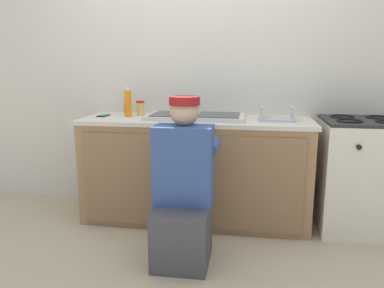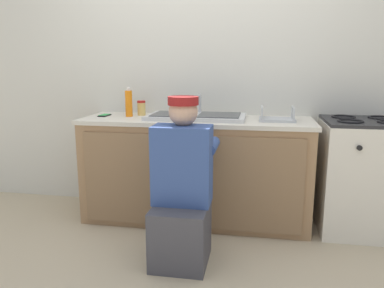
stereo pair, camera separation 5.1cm
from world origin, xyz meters
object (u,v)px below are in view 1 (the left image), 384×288
object	(u,v)px
dish_rack_tray	(277,118)
condiment_jar	(141,108)
stove_range	(359,175)
plumber_person	(183,195)
sink_double_basin	(196,116)
soap_bottle_orange	(128,103)
spice_bottle_pepper	(126,108)
cell_phone	(103,115)

from	to	relation	value
dish_rack_tray	condiment_jar	xyz separation A→B (m)	(-1.16, 0.14, 0.04)
stove_range	plumber_person	xyz separation A→B (m)	(-1.29, -0.72, 0.01)
sink_double_basin	stove_range	bearing A→B (deg)	-0.09
soap_bottle_orange	condiment_jar	xyz separation A→B (m)	(0.08, 0.10, -0.05)
dish_rack_tray	spice_bottle_pepper	bearing A→B (deg)	171.18
stove_range	dish_rack_tray	distance (m)	0.80
sink_double_basin	plumber_person	xyz separation A→B (m)	(0.02, -0.72, -0.43)
sink_double_basin	cell_phone	world-z (taller)	sink_double_basin
sink_double_basin	dish_rack_tray	distance (m)	0.65
stove_range	condiment_jar	world-z (taller)	condiment_jar
cell_phone	stove_range	bearing A→B (deg)	-0.49
plumber_person	cell_phone	bearing A→B (deg)	138.49
plumber_person	dish_rack_tray	distance (m)	1.04
sink_double_basin	dish_rack_tray	bearing A→B (deg)	-1.79
stove_range	spice_bottle_pepper	distance (m)	2.04
soap_bottle_orange	spice_bottle_pepper	bearing A→B (deg)	113.69
stove_range	sink_double_basin	bearing A→B (deg)	179.91
plumber_person	spice_bottle_pepper	xyz separation A→B (m)	(-0.68, 0.91, 0.46)
spice_bottle_pepper	stove_range	bearing A→B (deg)	-5.36
sink_double_basin	condiment_jar	size ratio (longest dim) A/B	6.25
sink_double_basin	soap_bottle_orange	world-z (taller)	soap_bottle_orange
stove_range	cell_phone	xyz separation A→B (m)	(-2.12, 0.02, 0.43)
cell_phone	spice_bottle_pepper	size ratio (longest dim) A/B	1.33
spice_bottle_pepper	plumber_person	bearing A→B (deg)	-52.97
stove_range	soap_bottle_orange	bearing A→B (deg)	179.37
plumber_person	cell_phone	world-z (taller)	plumber_person
cell_phone	condiment_jar	bearing A→B (deg)	18.13
spice_bottle_pepper	soap_bottle_orange	world-z (taller)	soap_bottle_orange
dish_rack_tray	plumber_person	bearing A→B (deg)	-131.74
stove_range	spice_bottle_pepper	xyz separation A→B (m)	(-1.97, 0.19, 0.47)
dish_rack_tray	soap_bottle_orange	size ratio (longest dim) A/B	1.12
soap_bottle_orange	condiment_jar	size ratio (longest dim) A/B	1.95
sink_double_basin	spice_bottle_pepper	size ratio (longest dim) A/B	7.62
soap_bottle_orange	condiment_jar	distance (m)	0.13
spice_bottle_pepper	condiment_jar	xyz separation A→B (m)	(0.15, -0.07, 0.01)
condiment_jar	cell_phone	bearing A→B (deg)	-161.87
plumber_person	soap_bottle_orange	size ratio (longest dim) A/B	4.42
sink_double_basin	cell_phone	size ratio (longest dim) A/B	5.71
stove_range	plumber_person	bearing A→B (deg)	-150.83
dish_rack_tray	stove_range	bearing A→B (deg)	1.57
stove_range	plumber_person	size ratio (longest dim) A/B	0.82
sink_double_basin	dish_rack_tray	size ratio (longest dim) A/B	2.86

